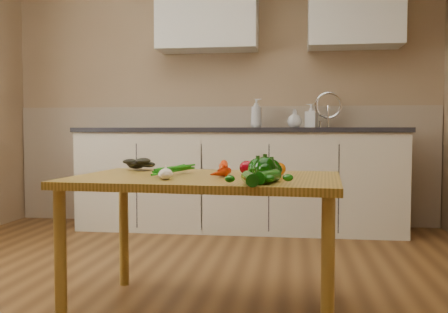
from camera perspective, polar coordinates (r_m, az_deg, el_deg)
room at (r=2.48m, az=-8.11°, el=11.60°), size 4.04×5.04×2.64m
counter_run at (r=4.41m, az=1.85°, el=-2.44°), size 2.84×0.64×1.14m
upper_cabinets at (r=4.63m, az=5.91°, el=16.40°), size 2.15×0.35×0.70m
table at (r=2.36m, az=-2.04°, el=-4.03°), size 1.28×0.87×0.66m
soap_bottle_a at (r=4.51m, az=3.71°, el=4.96°), size 0.12×0.12×0.26m
soap_bottle_b at (r=4.46m, az=9.95°, el=4.62°), size 0.12×0.12×0.21m
soap_bottle_c at (r=4.43m, az=8.08°, el=4.34°), size 0.17×0.17×0.16m
carrot_bunch at (r=2.36m, az=-2.02°, el=-1.48°), size 0.24×0.19×0.06m
leafy_greens at (r=2.72m, az=-9.31°, el=-0.65°), size 0.18×0.16×0.09m
garlic_bulb at (r=2.19m, az=-6.68°, el=-2.00°), size 0.06×0.06×0.05m
pepper_a at (r=2.25m, az=3.87°, el=-1.36°), size 0.09×0.09×0.09m
pepper_b at (r=2.28m, az=5.48°, el=-1.39°), size 0.08×0.08×0.08m
pepper_c at (r=2.19m, az=4.71°, el=-1.36°), size 0.10×0.10×0.10m
tomato_a at (r=2.43m, az=2.63°, el=-1.28°), size 0.07×0.07×0.07m
tomato_b at (r=2.47m, az=4.87°, el=-1.35°), size 0.06×0.06×0.06m
tomato_c at (r=2.40m, az=6.28°, el=-1.42°), size 0.07×0.07×0.06m
zucchini_a at (r=2.04m, az=4.99°, el=-2.31°), size 0.11×0.18×0.05m
zucchini_b at (r=1.96m, az=2.97°, el=-2.55°), size 0.08×0.17×0.05m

